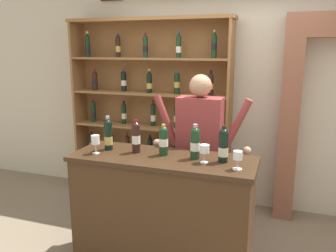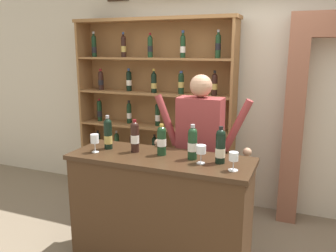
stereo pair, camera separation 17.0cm
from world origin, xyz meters
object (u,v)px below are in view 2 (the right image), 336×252
wine_shelf (155,109)px  tasting_bottle_chianti (162,140)px  wine_glass_left (201,150)px  tasting_bottle_super_tuscan (193,143)px  tasting_bottle_bianco (220,146)px  wine_glass_right (95,139)px  wine_glass_center (234,158)px  tasting_bottle_riserva (135,136)px  tasting_counter (160,211)px  shopkeeper (200,141)px  tasting_bottle_rosso (108,134)px

wine_shelf → tasting_bottle_chianti: 1.42m
wine_glass_left → tasting_bottle_super_tuscan: bearing=140.6°
tasting_bottle_bianco → wine_glass_right: 1.11m
wine_glass_center → wine_glass_left: size_ratio=0.96×
tasting_bottle_riserva → tasting_bottle_super_tuscan: size_ratio=1.00×
wine_shelf → tasting_bottle_riserva: (0.37, -1.27, -0.01)m
wine_shelf → wine_glass_right: size_ratio=13.76×
wine_shelf → tasting_bottle_chianti: (0.63, -1.27, -0.02)m
tasting_counter → wine_glass_right: wine_glass_right is taller
tasting_bottle_riserva → shopkeeper: bearing=46.2°
tasting_counter → tasting_bottle_chianti: (-0.01, 0.05, 0.65)m
shopkeeper → tasting_bottle_rosso: (-0.74, -0.48, 0.12)m
wine_glass_right → wine_glass_left: wine_glass_right is taller
tasting_counter → shopkeeper: shopkeeper is taller
wine_glass_right → wine_glass_center: wine_glass_right is taller
shopkeeper → tasting_bottle_chianti: bearing=-113.2°
tasting_counter → wine_glass_center: bearing=-9.6°
wine_shelf → wine_glass_left: size_ratio=15.00×
tasting_bottle_super_tuscan → wine_glass_left: (0.10, -0.08, -0.03)m
tasting_bottle_chianti → wine_glass_right: tasting_bottle_chianti is taller
tasting_counter → wine_glass_left: (0.38, -0.04, 0.62)m
tasting_bottle_chianti → wine_glass_center: size_ratio=1.88×
tasting_bottle_chianti → wine_glass_right: bearing=-165.1°
shopkeeper → wine_shelf: bearing=136.5°
tasting_bottle_chianti → wine_glass_right: (-0.58, -0.16, -0.01)m
wine_glass_center → wine_glass_left: bearing=166.1°
wine_glass_right → tasting_bottle_riserva: bearing=24.5°
tasting_bottle_riserva → tasting_bottle_chianti: tasting_bottle_riserva is taller
shopkeeper → wine_glass_center: (0.46, -0.64, 0.08)m
tasting_bottle_chianti → tasting_bottle_bianco: bearing=-2.4°
wine_glass_right → wine_glass_center: 1.24m
tasting_counter → wine_glass_center: wine_glass_center is taller
wine_shelf → tasting_counter: wine_shelf is taller
tasting_bottle_riserva → wine_glass_right: tasting_bottle_riserva is taller
wine_glass_center → tasting_bottle_bianco: bearing=134.5°
tasting_bottle_bianco → tasting_bottle_rosso: bearing=179.3°
tasting_counter → tasting_bottle_chianti: size_ratio=5.78×
tasting_counter → tasting_bottle_riserva: bearing=170.6°
tasting_bottle_riserva → tasting_bottle_super_tuscan: bearing=-0.4°
wine_shelf → wine_glass_left: 1.70m
shopkeeper → wine_glass_right: size_ratio=10.21×
shopkeeper → wine_glass_right: (-0.79, -0.63, 0.09)m
tasting_counter → wine_glass_right: size_ratio=9.61×
tasting_bottle_chianti → wine_glass_left: tasting_bottle_chianti is taller
tasting_counter → tasting_bottle_riserva: 0.71m
wine_shelf → shopkeeper: wine_shelf is taller
tasting_counter → tasting_bottle_rosso: size_ratio=5.08×
wine_glass_center → tasting_bottle_chianti: bearing=166.3°
tasting_bottle_bianco → wine_glass_center: tasting_bottle_bianco is taller
tasting_bottle_rosso → wine_glass_left: tasting_bottle_rosso is taller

